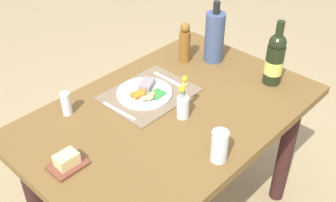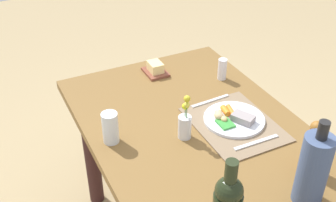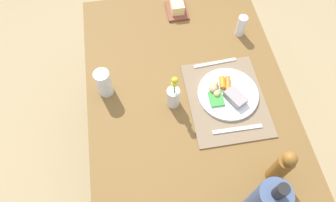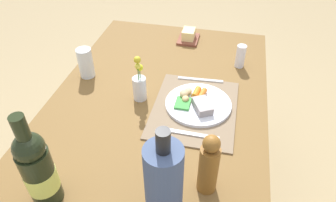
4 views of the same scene
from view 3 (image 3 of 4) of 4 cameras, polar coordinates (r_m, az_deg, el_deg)
ground_plane at (r=1.97m, az=2.67°, el=-10.63°), size 8.00×8.00×0.00m
dining_table at (r=1.40m, az=3.70°, el=-2.48°), size 1.28×0.84×0.74m
placemat at (r=1.31m, az=10.60°, el=0.32°), size 0.39×0.31×0.01m
dinner_plate at (r=1.30m, az=10.81°, el=1.34°), size 0.25×0.25×0.04m
fork at (r=1.25m, az=12.58°, el=-5.03°), size 0.02×0.20×0.00m
knife at (r=1.39m, az=8.59°, el=6.90°), size 0.03×0.19×0.00m
water_tumbler at (r=1.29m, az=-11.59°, el=3.06°), size 0.06×0.06×0.13m
butter_dish at (r=1.58m, az=1.65°, el=16.63°), size 0.13×0.10×0.06m
salt_shaker at (r=1.50m, az=13.25°, el=13.24°), size 0.04×0.04×0.10m
pepper_mill at (r=1.13m, az=20.00°, el=-11.33°), size 0.06×0.06×0.21m
flower_vase at (r=1.22m, az=1.00°, el=1.03°), size 0.05×0.05×0.20m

